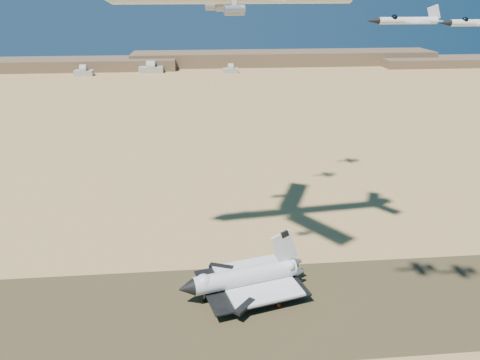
{
  "coord_description": "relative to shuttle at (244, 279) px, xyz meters",
  "views": [
    {
      "loc": [
        -4.36,
        -123.21,
        94.99
      ],
      "look_at": [
        7.98,
        8.0,
        41.9
      ],
      "focal_mm": 35.0,
      "sensor_mm": 36.0,
      "label": 1
    }
  ],
  "objects": [
    {
      "name": "ground",
      "position": [
        -9.55,
        -9.0,
        -5.74
      ],
      "size": [
        1200.0,
        1200.0,
        0.0
      ],
      "primitive_type": "plane",
      "color": "tan",
      "rests_on": "ground"
    },
    {
      "name": "runway",
      "position": [
        -9.55,
        -9.0,
        -5.71
      ],
      "size": [
        600.0,
        50.0,
        0.06
      ],
      "primitive_type": "cube",
      "color": "#4B3E25",
      "rests_on": "ground"
    },
    {
      "name": "ridgeline",
      "position": [
        55.77,
        518.3,
        1.89
      ],
      "size": [
        960.0,
        90.0,
        18.0
      ],
      "color": "brown",
      "rests_on": "ground"
    },
    {
      "name": "hangars",
      "position": [
        -73.55,
        469.43,
        -0.91
      ],
      "size": [
        200.5,
        29.5,
        30.0
      ],
      "color": "#B1AD9D",
      "rests_on": "ground"
    },
    {
      "name": "shuttle",
      "position": [
        0.0,
        0.0,
        0.0
      ],
      "size": [
        43.59,
        33.5,
        21.36
      ],
      "rotation": [
        0.0,
        0.0,
        0.25
      ],
      "color": "silver",
      "rests_on": "runway"
    },
    {
      "name": "crew_a",
      "position": [
        7.42,
        -6.33,
        -4.86
      ],
      "size": [
        0.61,
        0.71,
        1.65
      ],
      "primitive_type": "imported",
      "rotation": [
        0.0,
        0.0,
        2.0
      ],
      "color": "#F24A0E",
      "rests_on": "runway"
    },
    {
      "name": "crew_b",
      "position": [
        10.69,
        -8.98,
        -4.81
      ],
      "size": [
        0.69,
        0.94,
        1.74
      ],
      "primitive_type": "imported",
      "rotation": [
        0.0,
        0.0,
        1.83
      ],
      "color": "#F24A0E",
      "rests_on": "runway"
    },
    {
      "name": "crew_c",
      "position": [
        10.0,
        -9.07,
        -4.76
      ],
      "size": [
        1.19,
        0.85,
        1.83
      ],
      "primitive_type": "imported",
      "rotation": [
        0.0,
        0.0,
        2.83
      ],
      "color": "#F24A0E",
      "rests_on": "runway"
    },
    {
      "name": "chase_jet_a",
      "position": [
        32.79,
        -27.61,
        83.46
      ],
      "size": [
        16.72,
        8.84,
        4.17
      ],
      "rotation": [
        0.0,
        0.0,
        0.01
      ],
      "color": "silver"
    },
    {
      "name": "chase_jet_b",
      "position": [
        47.29,
        -30.62,
        83.09
      ],
      "size": [
        15.79,
        8.35,
        3.93
      ],
      "rotation": [
        0.0,
        0.0,
        0.01
      ],
      "color": "silver"
    }
  ]
}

